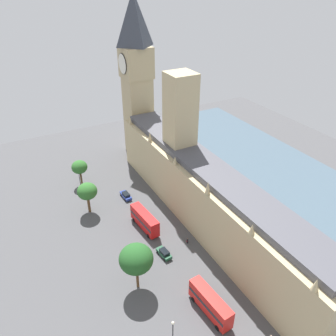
% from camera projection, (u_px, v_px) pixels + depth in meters
% --- Properties ---
extents(ground_plane, '(149.96, 149.96, 0.00)m').
position_uv_depth(ground_plane, '(199.00, 224.00, 87.05)').
color(ground_plane, '#4C4C4F').
extents(river_thames, '(41.58, 134.96, 0.25)m').
position_uv_depth(river_thames, '(292.00, 189.00, 100.63)').
color(river_thames, '#475B6B').
rests_on(river_thames, ground).
extents(parliament_building, '(12.01, 79.96, 35.88)m').
position_uv_depth(parliament_building, '(205.00, 190.00, 84.19)').
color(parliament_building, tan).
rests_on(parliament_building, ground).
extents(clock_tower, '(9.19, 9.19, 53.39)m').
position_uv_depth(clock_tower, '(137.00, 76.00, 107.58)').
color(clock_tower, tan).
rests_on(clock_tower, ground).
extents(car_blue_by_river_gate, '(2.07, 4.78, 1.74)m').
position_uv_depth(car_blue_by_river_gate, '(126.00, 195.00, 96.59)').
color(car_blue_by_river_gate, navy).
rests_on(car_blue_by_river_gate, ground).
extents(double_decker_bus_corner, '(3.52, 10.69, 4.75)m').
position_uv_depth(double_decker_bus_corner, '(145.00, 220.00, 84.42)').
color(double_decker_bus_corner, red).
rests_on(double_decker_bus_corner, ground).
extents(car_dark_green_midblock, '(2.20, 4.50, 1.74)m').
position_uv_depth(car_dark_green_midblock, '(164.00, 253.00, 76.94)').
color(car_dark_green_midblock, '#19472D').
rests_on(car_dark_green_midblock, ground).
extents(double_decker_bus_kerbside, '(3.40, 10.67, 4.75)m').
position_uv_depth(double_decker_bus_kerbside, '(210.00, 303.00, 63.33)').
color(double_decker_bus_kerbside, red).
rests_on(double_decker_bus_kerbside, ground).
extents(pedestrian_far_end, '(0.56, 0.46, 1.52)m').
position_uv_depth(pedestrian_far_end, '(188.00, 241.00, 80.66)').
color(pedestrian_far_end, black).
rests_on(pedestrian_far_end, ground).
extents(plane_tree_leading, '(4.77, 4.77, 8.24)m').
position_uv_depth(plane_tree_leading, '(87.00, 192.00, 88.76)').
color(plane_tree_leading, brown).
rests_on(plane_tree_leading, ground).
extents(plane_tree_under_trees, '(6.91, 6.91, 10.99)m').
position_uv_depth(plane_tree_under_trees, '(136.00, 259.00, 65.80)').
color(plane_tree_under_trees, brown).
rests_on(plane_tree_under_trees, ground).
extents(plane_tree_near_tower, '(5.30, 5.30, 9.09)m').
position_uv_depth(plane_tree_near_tower, '(87.00, 191.00, 88.00)').
color(plane_tree_near_tower, brown).
rests_on(plane_tree_near_tower, ground).
extents(plane_tree_opposite_hall, '(4.74, 4.74, 8.22)m').
position_uv_depth(plane_tree_opposite_hall, '(79.00, 167.00, 100.02)').
color(plane_tree_opposite_hall, brown).
rests_on(plane_tree_opposite_hall, ground).
extents(street_lamp_slot_10, '(0.56, 0.56, 6.00)m').
position_uv_depth(street_lamp_slot_10, '(79.00, 175.00, 100.11)').
color(street_lamp_slot_10, black).
rests_on(street_lamp_slot_10, ground).
extents(street_lamp_slot_11, '(0.56, 0.56, 6.96)m').
position_uv_depth(street_lamp_slot_11, '(173.00, 330.00, 56.32)').
color(street_lamp_slot_11, black).
rests_on(street_lamp_slot_11, ground).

